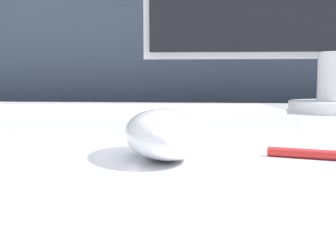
% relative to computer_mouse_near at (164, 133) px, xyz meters
% --- Properties ---
extents(partition_panel, '(5.00, 0.03, 1.14)m').
position_rel_computer_mouse_near_xyz_m(partition_panel, '(-0.01, 0.88, -0.17)').
color(partition_panel, '#333D4C').
rests_on(partition_panel, ground_plane).
extents(computer_mouse_near, '(0.09, 0.13, 0.04)m').
position_rel_computer_mouse_near_xyz_m(computer_mouse_near, '(0.00, 0.00, 0.00)').
color(computer_mouse_near, white).
rests_on(computer_mouse_near, desk).
extents(keyboard, '(0.45, 0.21, 0.02)m').
position_rel_computer_mouse_near_xyz_m(keyboard, '(-0.08, 0.23, -0.01)').
color(keyboard, silver).
rests_on(keyboard, desk).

